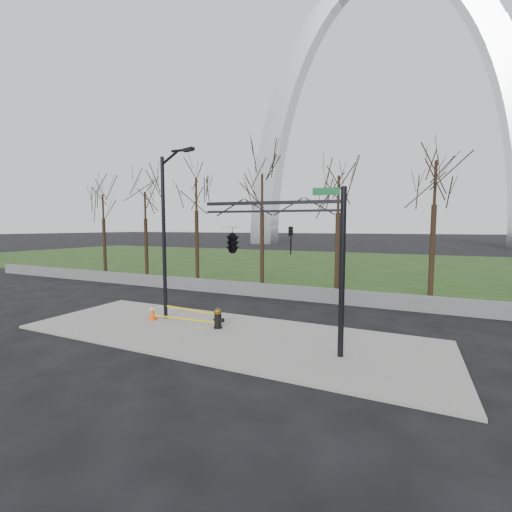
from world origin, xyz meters
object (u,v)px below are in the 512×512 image
at_px(fire_hydrant, 218,319).
at_px(traffic_signal_mast, 252,240).
at_px(street_light, 166,226).
at_px(traffic_cone, 152,312).

xyz_separation_m(fire_hydrant, traffic_signal_mast, (2.41, -1.53, 3.61)).
distance_m(fire_hydrant, street_light, 5.17).
bearing_deg(fire_hydrant, street_light, -179.74).
bearing_deg(traffic_signal_mast, traffic_cone, 158.46).
distance_m(traffic_cone, street_light, 4.28).
bearing_deg(traffic_cone, street_light, 37.27).
relative_size(street_light, traffic_signal_mast, 1.37).
distance_m(traffic_cone, traffic_signal_mast, 7.22).
bearing_deg(street_light, fire_hydrant, 9.43).
bearing_deg(traffic_signal_mast, street_light, 152.66).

